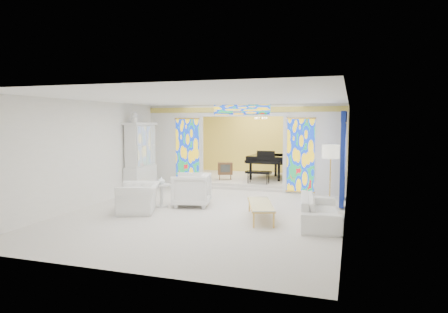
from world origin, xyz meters
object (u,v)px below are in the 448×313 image
(armchair_right, at_px, (191,190))
(sofa, at_px, (320,210))
(china_cabinet, at_px, (141,158))
(tv_console, at_px, (225,169))
(grand_piano, at_px, (273,159))
(coffee_table, at_px, (261,205))
(armchair_left, at_px, (139,198))

(armchair_right, height_order, sofa, armchair_right)
(china_cabinet, xyz_separation_m, tv_console, (2.22, 2.55, -0.56))
(china_cabinet, height_order, armchair_right, china_cabinet)
(china_cabinet, xyz_separation_m, armchair_right, (2.51, -1.57, -0.70))
(armchair_right, height_order, grand_piano, grand_piano)
(tv_console, bearing_deg, coffee_table, -82.89)
(armchair_left, height_order, coffee_table, armchair_left)
(sofa, bearing_deg, grand_piano, 13.78)
(armchair_right, height_order, coffee_table, armchair_right)
(sofa, distance_m, tv_console, 6.42)
(coffee_table, height_order, tv_console, tv_console)
(armchair_right, xyz_separation_m, grand_piano, (1.39, 5.15, 0.47))
(coffee_table, relative_size, tv_console, 2.84)
(armchair_left, xyz_separation_m, tv_console, (0.74, 5.29, 0.22))
(china_cabinet, relative_size, armchair_right, 2.64)
(sofa, bearing_deg, armchair_right, 69.10)
(china_cabinet, xyz_separation_m, armchair_left, (1.48, -2.74, -0.79))
(sofa, relative_size, tv_console, 3.41)
(sofa, xyz_separation_m, grand_piano, (-2.26, 6.07, 0.61))
(china_cabinet, relative_size, grand_piano, 0.96)
(china_cabinet, relative_size, tv_console, 4.14)
(armchair_right, height_order, tv_console, armchair_right)
(china_cabinet, relative_size, armchair_left, 2.31)
(armchair_right, distance_m, coffee_table, 2.41)
(china_cabinet, height_order, armchair_left, china_cabinet)
(china_cabinet, relative_size, coffee_table, 1.46)
(sofa, relative_size, coffee_table, 1.20)
(coffee_table, xyz_separation_m, grand_piano, (-0.83, 6.06, 0.57))
(armchair_left, bearing_deg, armchair_right, 117.90)
(china_cabinet, bearing_deg, tv_console, 49.02)
(china_cabinet, distance_m, sofa, 6.71)
(armchair_left, distance_m, armchair_right, 1.56)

